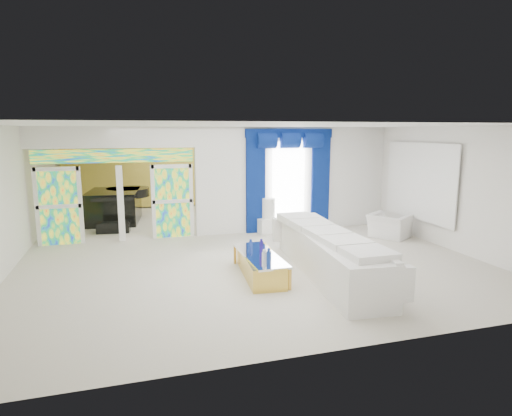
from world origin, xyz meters
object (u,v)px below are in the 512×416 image
object	(u,v)px
armchair	(389,226)
coffee_table	(260,265)
grand_piano	(114,206)
console_table	(278,225)
white_sofa	(328,255)

from	to	relation	value
armchair	coffee_table	bearing A→B (deg)	83.43
grand_piano	coffee_table	bearing A→B (deg)	-58.47
coffee_table	armchair	distance (m)	4.79
coffee_table	armchair	xyz separation A→B (m)	(4.33, 2.04, 0.11)
console_table	armchair	distance (m)	3.08
grand_piano	armchair	bearing A→B (deg)	-24.08
coffee_table	console_table	xyz separation A→B (m)	(1.65, 3.57, -0.01)
coffee_table	armchair	size ratio (longest dim) A/B	1.95
console_table	grand_piano	distance (m)	5.40
coffee_table	armchair	world-z (taller)	armchair
white_sofa	coffee_table	bearing A→B (deg)	172.82
armchair	grand_piano	world-z (taller)	grand_piano
coffee_table	white_sofa	bearing A→B (deg)	-12.53
coffee_table	grand_piano	world-z (taller)	grand_piano
grand_piano	console_table	bearing A→B (deg)	-24.75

